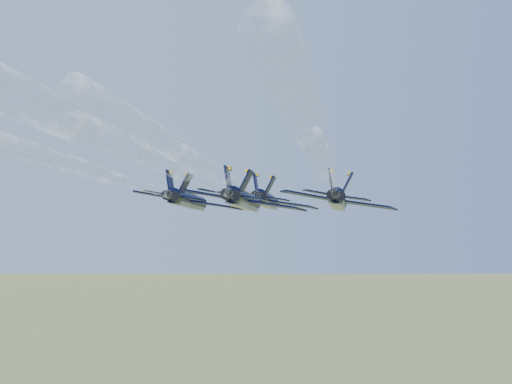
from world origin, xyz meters
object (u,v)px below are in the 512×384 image
object	(u,v)px
jet_left	(188,200)
jet_right	(338,200)
jet_lead	(267,200)
jet_slot	(244,200)

from	to	relation	value
jet_left	jet_right	world-z (taller)	same
jet_lead	jet_slot	bearing A→B (deg)	-90.14
jet_left	jet_right	distance (m)	19.18
jet_lead	jet_right	world-z (taller)	same
jet_right	jet_lead	bearing A→B (deg)	134.59
jet_right	jet_left	bearing A→B (deg)	179.05
jet_slot	jet_lead	bearing A→B (deg)	89.86
jet_right	jet_slot	xyz separation A→B (m)	(-13.03, -3.62, 0.00)
jet_left	jet_slot	bearing A→B (deg)	-45.61
jet_lead	jet_slot	world-z (taller)	same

